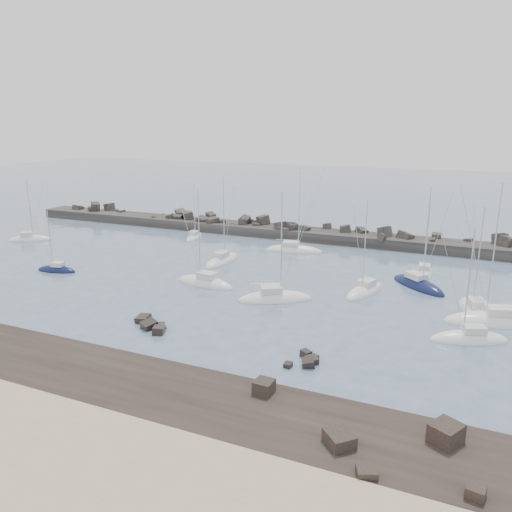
# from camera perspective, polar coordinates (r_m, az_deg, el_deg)

# --- Properties ---
(ground) EXTENTS (400.00, 400.00, 0.00)m
(ground) POSITION_cam_1_polar(r_m,az_deg,el_deg) (61.65, -3.66, -5.48)
(ground) COLOR slate
(ground) RESTS_ON ground
(sand_strip) EXTENTS (140.00, 14.00, 1.00)m
(sand_strip) POSITION_cam_1_polar(r_m,az_deg,el_deg) (39.35, -26.97, -20.08)
(sand_strip) COLOR tan
(sand_strip) RESTS_ON ground
(rock_shelf) EXTENTS (140.00, 12.43, 2.07)m
(rock_shelf) POSITION_cam_1_polar(r_m,az_deg,el_deg) (45.14, -17.09, -14.23)
(rock_shelf) COLOR black
(rock_shelf) RESTS_ON ground
(rock_cluster_near) EXTENTS (5.02, 3.83, 1.77)m
(rock_cluster_near) POSITION_cam_1_polar(r_m,az_deg,el_deg) (55.99, -11.91, -7.86)
(rock_cluster_near) COLOR black
(rock_cluster_near) RESTS_ON ground
(rock_cluster_far) EXTENTS (2.87, 3.61, 1.38)m
(rock_cluster_far) POSITION_cam_1_polar(r_m,az_deg,el_deg) (47.37, 5.90, -11.85)
(rock_cluster_far) COLOR black
(rock_cluster_far) RESTS_ON ground
(breakwater) EXTENTS (115.00, 7.21, 5.36)m
(breakwater) POSITION_cam_1_polar(r_m,az_deg,el_deg) (97.99, 2.48, 2.53)
(breakwater) COLOR #2B2926
(breakwater) RESTS_ON ground
(sailboat_0) EXTENTS (7.65, 6.18, 12.23)m
(sailboat_0) POSITION_cam_1_polar(r_m,az_deg,el_deg) (103.15, -24.43, 1.69)
(sailboat_0) COLOR white
(sailboat_0) RESTS_ON ground
(sailboat_1) EXTENTS (3.58, 7.35, 11.23)m
(sailboat_1) POSITION_cam_1_polar(r_m,az_deg,el_deg) (96.71, -7.08, 2.12)
(sailboat_1) COLOR white
(sailboat_1) RESTS_ON ground
(sailboat_2) EXTENTS (6.49, 2.95, 10.10)m
(sailboat_2) POSITION_cam_1_polar(r_m,az_deg,el_deg) (80.33, -21.84, -1.55)
(sailboat_2) COLOR #0E183E
(sailboat_2) RESTS_ON ground
(sailboat_3) EXTENTS (3.30, 9.32, 14.56)m
(sailboat_3) POSITION_cam_1_polar(r_m,az_deg,el_deg) (79.75, -3.88, -0.58)
(sailboat_3) COLOR white
(sailboat_3) RESTS_ON ground
(sailboat_4) EXTENTS (10.25, 4.82, 15.41)m
(sailboat_4) POSITION_cam_1_polar(r_m,az_deg,el_deg) (86.34, 4.32, 0.62)
(sailboat_4) COLOR white
(sailboat_4) RESTS_ON ground
(sailboat_5) EXTENTS (9.17, 3.69, 14.25)m
(sailboat_5) POSITION_cam_1_polar(r_m,az_deg,el_deg) (68.87, -5.86, -3.16)
(sailboat_5) COLOR white
(sailboat_5) RESTS_ON ground
(sailboat_6) EXTENTS (5.03, 8.76, 13.32)m
(sailboat_6) POSITION_cam_1_polar(r_m,az_deg,el_deg) (66.96, 12.34, -3.99)
(sailboat_6) COLOR white
(sailboat_6) RESTS_ON ground
(sailboat_7) EXTENTS (9.55, 7.14, 14.86)m
(sailboat_7) POSITION_cam_1_polar(r_m,az_deg,el_deg) (62.69, 2.14, -4.95)
(sailboat_7) COLOR white
(sailboat_7) RESTS_ON ground
(sailboat_8) EXTENTS (8.83, 8.33, 14.77)m
(sailboat_8) POSITION_cam_1_polar(r_m,az_deg,el_deg) (71.07, 18.02, -3.27)
(sailboat_8) COLOR #0E183E
(sailboat_8) RESTS_ON ground
(sailboat_9) EXTENTS (8.27, 5.22, 12.69)m
(sailboat_9) POSITION_cam_1_polar(r_m,az_deg,el_deg) (55.94, 23.15, -8.78)
(sailboat_9) COLOR white
(sailboat_9) RESTS_ON ground
(sailboat_10) EXTENTS (5.16, 8.81, 13.51)m
(sailboat_10) POSITION_cam_1_polar(r_m,az_deg,el_deg) (64.03, 23.69, -5.83)
(sailboat_10) COLOR white
(sailboat_10) RESTS_ON ground
(sailboat_11) EXTENTS (11.18, 6.45, 16.83)m
(sailboat_11) POSITION_cam_1_polar(r_m,az_deg,el_deg) (61.72, 25.48, -6.82)
(sailboat_11) COLOR white
(sailboat_11) RESTS_ON ground
(sailboat_13) EXTENTS (2.99, 7.91, 12.27)m
(sailboat_13) POSITION_cam_1_polar(r_m,az_deg,el_deg) (77.50, 18.65, -1.83)
(sailboat_13) COLOR white
(sailboat_13) RESTS_ON ground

